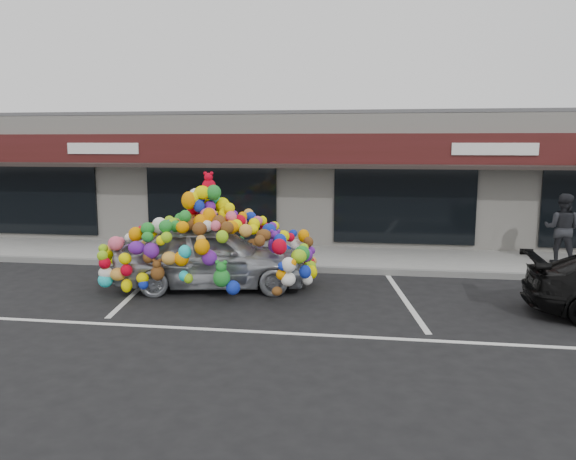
# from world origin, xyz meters

# --- Properties ---
(ground) EXTENTS (90.00, 90.00, 0.00)m
(ground) POSITION_xyz_m (0.00, 0.00, 0.00)
(ground) COLOR black
(ground) RESTS_ON ground
(shop_building) EXTENTS (24.00, 7.20, 4.31)m
(shop_building) POSITION_xyz_m (0.00, 8.44, 2.16)
(shop_building) COLOR silver
(shop_building) RESTS_ON ground
(sidewalk) EXTENTS (26.00, 3.00, 0.15)m
(sidewalk) POSITION_xyz_m (0.00, 4.00, 0.07)
(sidewalk) COLOR gray
(sidewalk) RESTS_ON ground
(kerb) EXTENTS (26.00, 0.18, 0.16)m
(kerb) POSITION_xyz_m (0.00, 2.50, 0.07)
(kerb) COLOR slate
(kerb) RESTS_ON ground
(parking_stripe_left) EXTENTS (0.73, 4.37, 0.01)m
(parking_stripe_left) POSITION_xyz_m (-3.20, 0.20, 0.00)
(parking_stripe_left) COLOR silver
(parking_stripe_left) RESTS_ON ground
(parking_stripe_mid) EXTENTS (0.73, 4.37, 0.01)m
(parking_stripe_mid) POSITION_xyz_m (2.80, 0.20, 0.00)
(parking_stripe_mid) COLOR silver
(parking_stripe_mid) RESTS_ON ground
(lane_line) EXTENTS (14.00, 0.12, 0.01)m
(lane_line) POSITION_xyz_m (2.00, -2.30, 0.00)
(lane_line) COLOR silver
(lane_line) RESTS_ON ground
(toy_car) EXTENTS (3.16, 4.94, 2.72)m
(toy_car) POSITION_xyz_m (-1.55, 0.56, 0.92)
(toy_car) COLOR #A5A8B0
(toy_car) RESTS_ON ground
(pedestrian_b) EXTENTS (1.12, 1.03, 1.86)m
(pedestrian_b) POSITION_xyz_m (7.05, 3.93, 1.08)
(pedestrian_b) COLOR black
(pedestrian_b) RESTS_ON sidewalk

